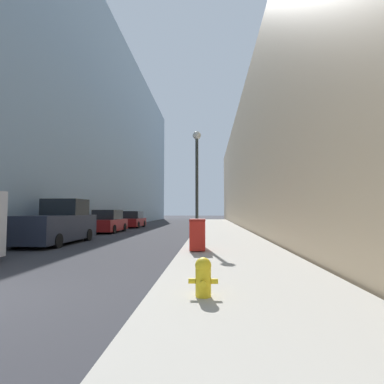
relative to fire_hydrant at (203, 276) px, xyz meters
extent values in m
cube|color=#ADA89E|center=(0.99, 17.41, -0.42)|extent=(3.98, 60.00, 0.15)
cube|color=#849EB2|center=(-15.15, 25.41, 9.78)|extent=(12.00, 60.00, 20.55)
cube|color=tan|center=(9.08, 25.41, 5.61)|extent=(12.00, 60.00, 12.22)
cylinder|color=yellow|center=(0.00, 0.00, -0.11)|extent=(0.27, 0.27, 0.48)
sphere|color=yellow|center=(0.00, 0.00, 0.18)|extent=(0.28, 0.28, 0.28)
cylinder|color=yellow|center=(0.00, 0.00, 0.26)|extent=(0.08, 0.08, 0.06)
cylinder|color=yellow|center=(0.00, -0.19, -0.09)|extent=(0.11, 0.12, 0.11)
cylinder|color=yellow|center=(-0.19, 0.00, -0.09)|extent=(0.12, 0.09, 0.09)
cylinder|color=yellow|center=(0.19, 0.00, -0.09)|extent=(0.12, 0.09, 0.09)
cube|color=red|center=(-0.33, 5.88, 0.21)|extent=(0.56, 0.67, 1.06)
cube|color=maroon|center=(-0.33, 5.88, 0.78)|extent=(0.58, 0.70, 0.08)
cylinder|color=black|center=(-0.57, 6.17, -0.27)|extent=(0.05, 0.16, 0.16)
cylinder|color=black|center=(-0.09, 6.17, -0.27)|extent=(0.05, 0.16, 0.16)
cylinder|color=#2D332D|center=(-0.48, 8.85, -0.22)|extent=(0.27, 0.27, 0.25)
cylinder|color=#2D332D|center=(-0.48, 8.85, 2.11)|extent=(0.14, 0.14, 4.92)
sphere|color=silver|center=(-0.48, 8.85, 4.73)|extent=(0.39, 0.39, 0.39)
cube|color=#232838|center=(-7.47, 9.19, 0.29)|extent=(2.04, 5.35, 1.23)
cube|color=black|center=(-7.47, 10.13, 1.32)|extent=(1.88, 1.71, 0.84)
cylinder|color=black|center=(-8.42, 10.85, -0.18)|extent=(0.24, 0.64, 0.64)
cylinder|color=black|center=(-6.52, 10.85, -0.18)|extent=(0.24, 0.64, 0.64)
cylinder|color=black|center=(-8.42, 7.54, -0.18)|extent=(0.24, 0.64, 0.64)
cylinder|color=black|center=(-6.52, 7.54, -0.18)|extent=(0.24, 0.64, 0.64)
cube|color=maroon|center=(-7.57, 17.06, 0.07)|extent=(1.87, 4.35, 0.83)
cube|color=#1E2328|center=(-7.57, 17.06, 0.84)|extent=(1.65, 2.26, 0.72)
cylinder|color=black|center=(-8.44, 18.37, -0.18)|extent=(0.24, 0.64, 0.64)
cylinder|color=black|center=(-6.71, 18.37, -0.18)|extent=(0.24, 0.64, 0.64)
cylinder|color=black|center=(-8.44, 15.76, -0.18)|extent=(0.24, 0.64, 0.64)
cylinder|color=black|center=(-6.71, 15.76, -0.18)|extent=(0.24, 0.64, 0.64)
cube|color=maroon|center=(-7.45, 23.81, 0.02)|extent=(1.87, 4.30, 0.73)
cube|color=#1E2328|center=(-7.45, 23.81, 0.74)|extent=(1.65, 2.24, 0.71)
cylinder|color=black|center=(-8.31, 25.10, -0.18)|extent=(0.24, 0.64, 0.64)
cylinder|color=black|center=(-6.58, 25.10, -0.18)|extent=(0.24, 0.64, 0.64)
cylinder|color=black|center=(-8.31, 22.52, -0.18)|extent=(0.24, 0.64, 0.64)
cylinder|color=black|center=(-6.58, 22.52, -0.18)|extent=(0.24, 0.64, 0.64)
camera|label=1|loc=(0.11, -5.23, 1.12)|focal=28.00mm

